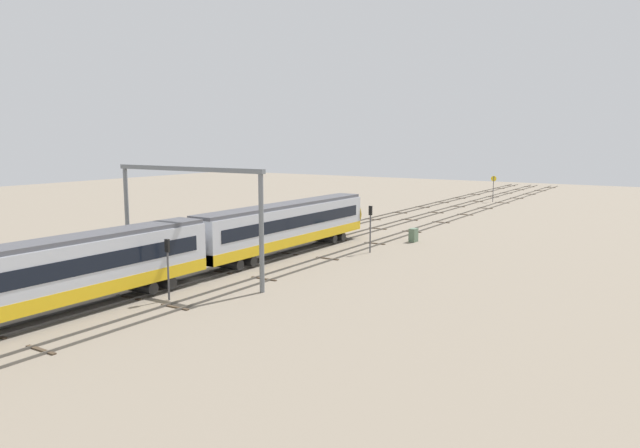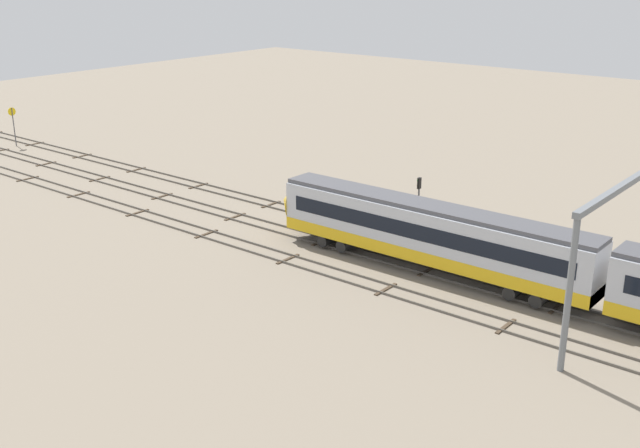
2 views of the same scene
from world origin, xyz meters
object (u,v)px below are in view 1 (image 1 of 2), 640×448
overhead_gantry (188,198)px  signal_light_trackside_departure (370,222)px  signal_light_trackside_approach (168,260)px  speed_sign_mid_trackside (493,185)px  relay_cabinet (413,235)px

overhead_gantry → signal_light_trackside_departure: size_ratio=3.25×
signal_light_trackside_approach → signal_light_trackside_departure: 23.24m
speed_sign_mid_trackside → overhead_gantry: bearing=177.7°
signal_light_trackside_approach → signal_light_trackside_departure: signal_light_trackside_departure is taller
signal_light_trackside_approach → signal_light_trackside_departure: (22.96, -3.59, 0.19)m
speed_sign_mid_trackside → relay_cabinet: (-45.46, -4.86, -2.30)m
signal_light_trackside_departure → relay_cabinet: signal_light_trackside_departure is taller
overhead_gantry → speed_sign_mid_trackside: (71.24, -2.90, -3.45)m
signal_light_trackside_departure → speed_sign_mid_trackside: bearing=4.1°
signal_light_trackside_departure → relay_cabinet: bearing=-7.6°
signal_light_trackside_approach → relay_cabinet: signal_light_trackside_approach is taller
signal_light_trackside_approach → signal_light_trackside_departure: size_ratio=0.93×
overhead_gantry → signal_light_trackside_approach: overhead_gantry is taller
speed_sign_mid_trackside → signal_light_trackside_approach: speed_sign_mid_trackside is taller
overhead_gantry → signal_light_trackside_approach: (-5.18, -3.10, -3.66)m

